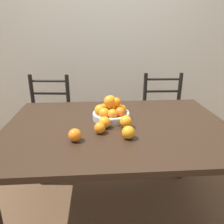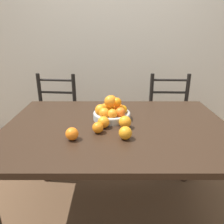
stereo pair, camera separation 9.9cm
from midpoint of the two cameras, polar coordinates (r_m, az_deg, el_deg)
The scene contains 11 objects.
ground_plane at distance 1.90m, azimuth 2.81°, elevation -25.37°, with size 12.00×12.00×0.00m, color brown.
wall_back at distance 2.86m, azimuth 1.82°, elevation 19.20°, with size 8.00×0.06×2.60m.
dining_table at distance 1.49m, azimuth 3.26°, elevation -6.95°, with size 1.49×1.05×0.78m.
fruit_bowl at distance 1.53m, azimuth 1.77°, elevation 0.08°, with size 0.26×0.26×0.17m.
orange_loose_0 at distance 1.40m, azimuth -0.16°, elevation -2.71°, with size 0.08×0.08×0.08m.
orange_loose_1 at distance 1.26m, azimuth 5.82°, elevation -5.49°, with size 0.08×0.08×0.08m.
orange_loose_2 at distance 1.33m, azimuth -1.55°, elevation -4.14°, with size 0.07×0.07×0.07m.
orange_loose_3 at distance 1.40m, azimuth 5.49°, elevation -2.64°, with size 0.08×0.08×0.08m.
orange_loose_4 at distance 1.26m, azimuth -8.15°, elevation -5.70°, with size 0.07×0.07×0.07m.
chair_left at distance 2.37m, azimuth -13.55°, elevation -2.33°, with size 0.46×0.44×0.94m.
chair_right at distance 2.39m, azimuth 16.02°, elevation -2.31°, with size 0.43×0.41×0.94m.
Camera 2 is at (-0.03, -1.32, 1.36)m, focal length 35.00 mm.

